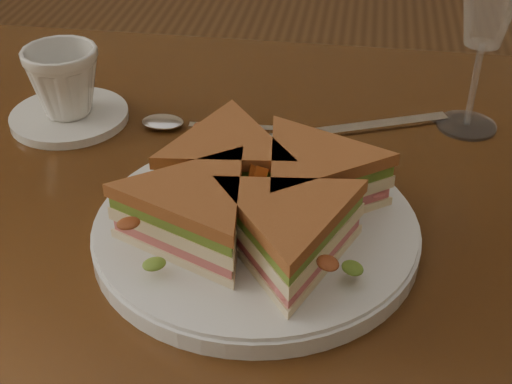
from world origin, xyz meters
TOP-DOWN VIEW (x-y plane):
  - table at (0.00, 0.00)m, footprint 1.20×0.80m
  - plate at (0.04, -0.04)m, footprint 0.29×0.29m
  - sandwich_wedges at (0.04, -0.04)m, footprint 0.29×0.29m
  - crisps_mound at (0.04, -0.04)m, footprint 0.09×0.09m
  - spoon at (-0.07, 0.14)m, footprint 0.18×0.03m
  - knife at (0.11, 0.16)m, footprint 0.20×0.10m
  - wine_glass at (0.24, 0.19)m, footprint 0.07×0.07m
  - saucer at (-0.20, 0.14)m, footprint 0.13×0.13m
  - coffee_cup at (-0.20, 0.14)m, footprint 0.11×0.11m

SIDE VIEW (x-z plane):
  - table at x=0.00m, z-range 0.28..1.03m
  - knife at x=0.11m, z-range 0.75..0.75m
  - spoon at x=-0.07m, z-range 0.75..0.76m
  - saucer at x=-0.20m, z-range 0.75..0.76m
  - plate at x=0.04m, z-range 0.75..0.77m
  - crisps_mound at x=0.04m, z-range 0.77..0.82m
  - sandwich_wedges at x=0.04m, z-range 0.77..0.82m
  - coffee_cup at x=-0.20m, z-range 0.76..0.84m
  - wine_glass at x=0.24m, z-range 0.79..1.00m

